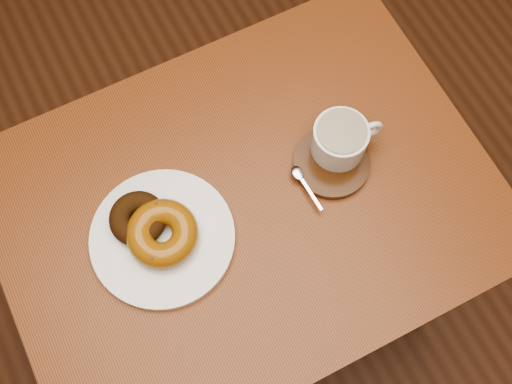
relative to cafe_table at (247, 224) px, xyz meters
name	(u,v)px	position (x,y,z in m)	size (l,w,h in m)	color
ground	(316,319)	(0.14, -0.14, -0.66)	(6.00, 6.00, 0.00)	#562F1B
cafe_table	(247,224)	(0.00, 0.00, 0.00)	(0.84, 0.64, 0.78)	brown
donut_plate	(163,238)	(-0.15, 0.00, 0.13)	(0.24, 0.24, 0.01)	white
donut_cinnamon	(138,218)	(-0.17, 0.04, 0.16)	(0.09, 0.09, 0.03)	#321B0A
donut_caramel	(162,234)	(-0.15, 0.00, 0.16)	(0.12, 0.12, 0.04)	#995B10
saucer	(331,163)	(0.16, -0.01, 0.13)	(0.13, 0.13, 0.01)	#341807
coffee_cup	(341,139)	(0.19, 0.01, 0.17)	(0.12, 0.09, 0.07)	white
teaspoon	(300,177)	(0.10, -0.01, 0.14)	(0.02, 0.09, 0.01)	silver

